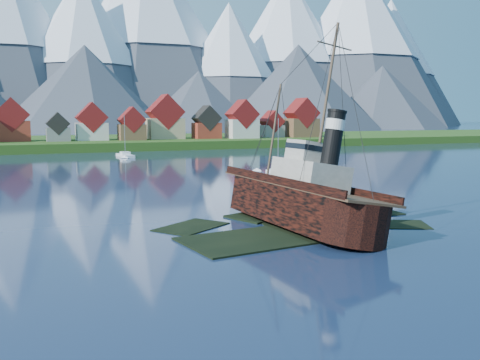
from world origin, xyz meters
name	(u,v)px	position (x,y,z in m)	size (l,w,h in m)	color
ground	(289,231)	(0.00, 0.00, 0.00)	(1400.00, 1400.00, 0.00)	#182744
shoal	(294,229)	(1.78, 2.15, -0.35)	(31.71, 21.24, 1.14)	black
shore_bank	(93,146)	(0.00, 170.00, 0.00)	(600.00, 80.00, 3.20)	#204212
seawall	(107,152)	(0.00, 132.00, 0.00)	(600.00, 2.50, 2.00)	#3F3D38
mountains	(46,30)	(-0.79, 481.26, 89.34)	(965.00, 340.00, 205.00)	#2D333D
tugboat_wreck	(289,198)	(2.05, 3.95, 2.97)	(6.92, 29.81, 23.63)	black
sailboat_d	(278,170)	(25.84, 55.05, 0.28)	(8.02, 7.67, 12.12)	white
sailboat_e	(125,156)	(2.05, 108.66, 0.28)	(3.79, 11.26, 12.81)	white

